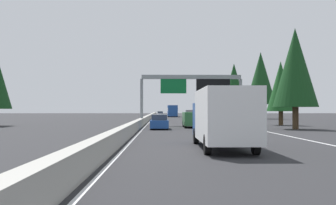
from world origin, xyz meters
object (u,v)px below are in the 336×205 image
at_px(pickup_far_left, 190,114).
at_px(conifer_right_mid, 281,86).
at_px(sedan_near_center, 159,122).
at_px(box_truck_mid_center, 222,117).
at_px(conifer_right_far, 261,78).
at_px(minivan_distant_b, 192,119).
at_px(conifer_right_distant, 234,85).
at_px(sedan_far_right, 160,114).
at_px(sign_gantry_overhead, 193,85).
at_px(bus_near_right, 172,110).
at_px(conifer_right_near, 295,68).

height_order(pickup_far_left, conifer_right_mid, conifer_right_mid).
bearing_deg(sedan_near_center, box_truck_mid_center, -171.13).
height_order(sedan_near_center, conifer_right_far, conifer_right_far).
distance_m(minivan_distant_b, conifer_right_distant, 59.63).
height_order(conifer_right_far, conifer_right_distant, conifer_right_far).
distance_m(sedan_far_right, pickup_far_left, 22.50).
bearing_deg(sign_gantry_overhead, sedan_near_center, 156.87).
bearing_deg(conifer_right_distant, minivan_distant_b, 165.48).
relative_size(box_truck_mid_center, sedan_far_right, 1.93).
relative_size(box_truck_mid_center, minivan_distant_b, 1.70).
height_order(sedan_far_right, bus_near_right, bus_near_right).
xyz_separation_m(sign_gantry_overhead, conifer_right_near, (-10.06, -9.50, 1.18)).
xyz_separation_m(box_truck_mid_center, pickup_far_left, (76.65, -3.79, -0.70)).
bearing_deg(pickup_far_left, sedan_far_right, 18.38).
bearing_deg(minivan_distant_b, sedan_near_center, 136.90).
relative_size(bus_near_right, conifer_right_far, 0.81).
distance_m(sedan_far_right, conifer_right_mid, 69.20).
relative_size(sedan_near_center, sedan_far_right, 1.00).
height_order(sedan_near_center, bus_near_right, bus_near_right).
bearing_deg(sedan_near_center, bus_near_right, -2.63).
height_order(sign_gantry_overhead, bus_near_right, sign_gantry_overhead).
bearing_deg(sedan_near_center, minivan_distant_b, -43.10).
bearing_deg(conifer_right_mid, box_truck_mid_center, 158.74).
distance_m(sign_gantry_overhead, conifer_right_mid, 11.06).
bearing_deg(conifer_right_far, sign_gantry_overhead, 154.39).
bearing_deg(minivan_distant_b, conifer_right_near, -113.38).
bearing_deg(bus_near_right, conifer_right_near, -171.75).
relative_size(sedan_far_right, conifer_right_mid, 0.55).
bearing_deg(minivan_distant_b, box_truck_mid_center, 179.17).
bearing_deg(sedan_far_right, pickup_far_left, -161.62).
height_order(minivan_distant_b, pickup_far_left, pickup_far_left).
height_order(box_truck_mid_center, sedan_far_right, box_truck_mid_center).
relative_size(sedan_near_center, pickup_far_left, 0.79).
xyz_separation_m(box_truck_mid_center, sedan_near_center, (20.77, 3.24, -0.93)).
bearing_deg(sedan_near_center, conifer_right_near, -92.00).
xyz_separation_m(sedan_near_center, conifer_right_distant, (61.14, -18.44, 7.55)).
xyz_separation_m(pickup_far_left, conifer_right_mid, (-46.03, -8.13, 3.96)).
distance_m(sedan_far_right, conifer_right_far, 39.04).
bearing_deg(bus_near_right, minivan_distant_b, -179.71).
bearing_deg(pickup_far_left, box_truck_mid_center, 177.17).
xyz_separation_m(box_truck_mid_center, conifer_right_near, (20.30, -10.35, 4.56)).
xyz_separation_m(bus_near_right, conifer_right_near, (-71.35, -10.34, 4.45)).
distance_m(minivan_distant_b, bus_near_right, 67.03).
bearing_deg(pickup_far_left, conifer_right_distant, -65.26).
bearing_deg(box_truck_mid_center, sedan_far_right, 1.93).
bearing_deg(conifer_right_mid, conifer_right_far, -9.84).
distance_m(bus_near_right, conifer_right_far, 31.86).
xyz_separation_m(conifer_right_far, conifer_right_distant, (15.56, 2.91, -0.41)).
bearing_deg(sedan_far_right, conifer_right_far, -145.92).
height_order(pickup_far_left, conifer_right_distant, conifer_right_distant).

